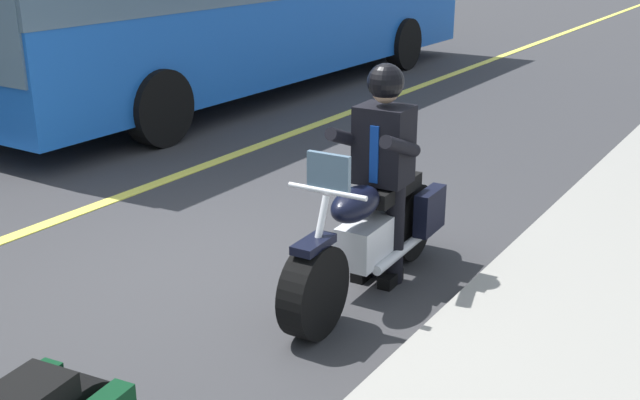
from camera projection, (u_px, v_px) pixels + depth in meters
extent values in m
plane|color=#333335|center=(209.00, 272.00, 6.38)|extent=(80.00, 80.00, 0.00)
cube|color=#E5DB4C|center=(49.00, 223.00, 7.40)|extent=(60.00, 0.16, 0.01)
cylinder|color=black|center=(314.00, 291.00, 5.29)|extent=(0.67, 0.23, 0.66)
cylinder|color=black|center=(407.00, 221.00, 6.55)|extent=(0.67, 0.23, 0.66)
cube|color=silver|center=(367.00, 240.00, 5.91)|extent=(0.57, 0.31, 0.32)
ellipsoid|color=black|center=(356.00, 204.00, 5.63)|extent=(0.57, 0.31, 0.24)
cube|color=black|center=(388.00, 188.00, 6.09)|extent=(0.71, 0.31, 0.12)
cube|color=black|center=(430.00, 211.00, 6.36)|extent=(0.41, 0.14, 0.36)
cube|color=black|center=(382.00, 202.00, 6.57)|extent=(0.41, 0.14, 0.36)
cylinder|color=silver|center=(315.00, 254.00, 5.22)|extent=(0.35, 0.07, 0.76)
cylinder|color=silver|center=(327.00, 191.00, 5.21)|extent=(0.06, 0.60, 0.04)
cube|color=black|center=(314.00, 244.00, 5.18)|extent=(0.37, 0.18, 0.06)
cylinder|color=silver|center=(402.00, 250.00, 6.13)|extent=(0.90, 0.12, 0.08)
cube|color=slate|center=(329.00, 174.00, 5.19)|extent=(0.06, 0.32, 0.28)
cylinder|color=black|center=(395.00, 233.00, 6.06)|extent=(0.14, 0.14, 0.84)
cube|color=black|center=(390.00, 279.00, 6.13)|extent=(0.26, 0.12, 0.10)
cylinder|color=black|center=(368.00, 227.00, 6.17)|extent=(0.14, 0.14, 0.84)
cube|color=black|center=(364.00, 272.00, 6.25)|extent=(0.26, 0.12, 0.10)
cube|color=black|center=(384.00, 145.00, 5.88)|extent=(0.34, 0.41, 0.60)
cube|color=navy|center=(374.00, 155.00, 5.77)|extent=(0.03, 0.07, 0.44)
cylinder|color=black|center=(401.00, 146.00, 5.61)|extent=(0.56, 0.13, 0.28)
cylinder|color=black|center=(347.00, 138.00, 5.82)|extent=(0.56, 0.13, 0.28)
sphere|color=tan|center=(385.00, 89.00, 5.74)|extent=(0.22, 0.22, 0.22)
sphere|color=black|center=(386.00, 82.00, 5.72)|extent=(0.28, 0.28, 0.28)
cylinder|color=black|center=(159.00, 108.00, 9.88)|extent=(1.00, 0.30, 1.00)
cylinder|color=black|center=(37.00, 88.00, 11.11)|extent=(1.00, 0.30, 1.00)
cylinder|color=black|center=(404.00, 44.00, 15.25)|extent=(1.00, 0.30, 1.00)
cylinder|color=black|center=(303.00, 35.00, 16.49)|extent=(1.00, 0.30, 1.00)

